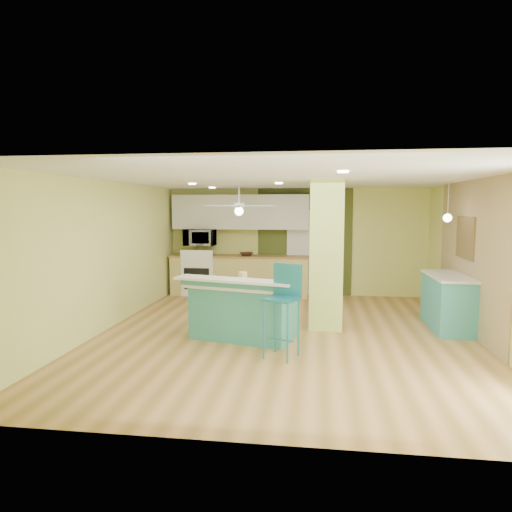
# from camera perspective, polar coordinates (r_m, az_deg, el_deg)

# --- Properties ---
(floor) EXTENTS (6.00, 7.00, 0.01)m
(floor) POSITION_cam_1_polar(r_m,az_deg,el_deg) (7.54, 3.65, -9.76)
(floor) COLOR olive
(floor) RESTS_ON ground
(ceiling) EXTENTS (6.00, 7.00, 0.01)m
(ceiling) POSITION_cam_1_polar(r_m,az_deg,el_deg) (7.27, 3.79, 9.64)
(ceiling) COLOR white
(ceiling) RESTS_ON wall_back
(wall_back) EXTENTS (6.00, 0.01, 2.50)m
(wall_back) POSITION_cam_1_polar(r_m,az_deg,el_deg) (10.79, 5.02, 1.78)
(wall_back) COLOR #D6D974
(wall_back) RESTS_ON floor
(wall_front) EXTENTS (6.00, 0.01, 2.50)m
(wall_front) POSITION_cam_1_polar(r_m,az_deg,el_deg) (3.85, 0.05, -5.89)
(wall_front) COLOR #D6D974
(wall_front) RESTS_ON floor
(wall_left) EXTENTS (0.01, 7.00, 2.50)m
(wall_left) POSITION_cam_1_polar(r_m,az_deg,el_deg) (8.09, -18.04, 0.09)
(wall_left) COLOR #D6D974
(wall_left) RESTS_ON floor
(wall_right) EXTENTS (0.01, 7.00, 2.50)m
(wall_right) POSITION_cam_1_polar(r_m,az_deg,el_deg) (7.70, 26.62, -0.54)
(wall_right) COLOR #D6D974
(wall_right) RESTS_ON floor
(wood_panel) EXTENTS (0.02, 3.40, 2.50)m
(wood_panel) POSITION_cam_1_polar(r_m,az_deg,el_deg) (8.26, 25.17, -0.07)
(wood_panel) COLOR #977D56
(wood_panel) RESTS_ON floor
(olive_accent) EXTENTS (2.20, 0.02, 2.50)m
(olive_accent) POSITION_cam_1_polar(r_m,az_deg,el_deg) (10.76, 6.08, 1.76)
(olive_accent) COLOR #434D1F
(olive_accent) RESTS_ON floor
(interior_door) EXTENTS (0.82, 0.05, 2.00)m
(interior_door) POSITION_cam_1_polar(r_m,az_deg,el_deg) (10.76, 6.06, 0.42)
(interior_door) COLOR silver
(interior_door) RESTS_ON floor
(column) EXTENTS (0.55, 0.55, 2.50)m
(column) POSITION_cam_1_polar(r_m,az_deg,el_deg) (7.78, 8.75, 0.09)
(column) COLOR #C1D964
(column) RESTS_ON floor
(kitchen_run) EXTENTS (3.25, 0.63, 0.94)m
(kitchen_run) POSITION_cam_1_polar(r_m,az_deg,el_deg) (10.71, -2.06, -2.42)
(kitchen_run) COLOR tan
(kitchen_run) RESTS_ON floor
(stove) EXTENTS (0.76, 0.66, 1.08)m
(stove) POSITION_cam_1_polar(r_m,az_deg,el_deg) (10.90, -7.00, -2.38)
(stove) COLOR white
(stove) RESTS_ON floor
(upper_cabinets) EXTENTS (3.20, 0.34, 0.80)m
(upper_cabinets) POSITION_cam_1_polar(r_m,az_deg,el_deg) (10.71, -1.98, 5.52)
(upper_cabinets) COLOR silver
(upper_cabinets) RESTS_ON wall_back
(microwave) EXTENTS (0.70, 0.48, 0.39)m
(microwave) POSITION_cam_1_polar(r_m,az_deg,el_deg) (10.82, -7.05, 2.30)
(microwave) COLOR silver
(microwave) RESTS_ON wall_back
(ceiling_fan) EXTENTS (1.41, 1.41, 0.61)m
(ceiling_fan) POSITION_cam_1_polar(r_m,az_deg,el_deg) (9.38, -2.14, 6.22)
(ceiling_fan) COLOR white
(ceiling_fan) RESTS_ON ceiling
(pendant_lamp) EXTENTS (0.14, 0.14, 0.69)m
(pendant_lamp) POSITION_cam_1_polar(r_m,az_deg,el_deg) (8.28, 22.82, 4.44)
(pendant_lamp) COLOR white
(pendant_lamp) RESTS_ON ceiling
(wall_decor) EXTENTS (0.03, 0.90, 0.70)m
(wall_decor) POSITION_cam_1_polar(r_m,az_deg,el_deg) (8.42, 24.71, 2.11)
(wall_decor) COLOR brown
(wall_decor) RESTS_ON wood_panel
(peninsula) EXTENTS (1.94, 1.39, 0.99)m
(peninsula) POSITION_cam_1_polar(r_m,az_deg,el_deg) (7.21, -1.65, -6.69)
(peninsula) COLOR teal
(peninsula) RESTS_ON floor
(bar_stool) EXTENTS (0.55, 0.55, 1.28)m
(bar_stool) POSITION_cam_1_polar(r_m,az_deg,el_deg) (6.28, 3.53, -4.90)
(bar_stool) COLOR teal
(bar_stool) RESTS_ON floor
(side_counter) EXTENTS (0.61, 1.44, 0.92)m
(side_counter) POSITION_cam_1_polar(r_m,az_deg,el_deg) (8.40, 22.82, -5.30)
(side_counter) COLOR teal
(side_counter) RESTS_ON floor
(fruit_bowl) EXTENTS (0.41, 0.41, 0.08)m
(fruit_bowl) POSITION_cam_1_polar(r_m,az_deg,el_deg) (10.59, -1.22, 0.25)
(fruit_bowl) COLOR #3A2117
(fruit_bowl) RESTS_ON kitchen_run
(canister) EXTENTS (0.14, 0.14, 0.18)m
(canister) POSITION_cam_1_polar(r_m,az_deg,el_deg) (7.20, -1.66, -2.71)
(canister) COLOR gold
(canister) RESTS_ON peninsula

